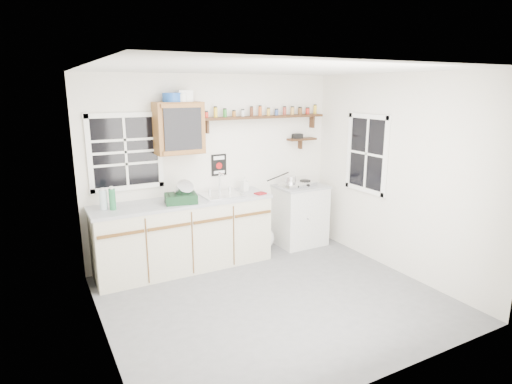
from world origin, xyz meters
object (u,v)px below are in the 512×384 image
main_cabinet (184,234)px  upper_cabinet (179,128)px  right_cabinet (300,215)px  spice_shelf (264,116)px  hotplate (298,184)px  dish_rack (182,195)px

main_cabinet → upper_cabinet: 1.37m
right_cabinet → spice_shelf: spice_shelf is taller
main_cabinet → right_cabinet: (1.83, 0.03, -0.01)m
main_cabinet → right_cabinet: bearing=0.8°
hotplate → main_cabinet: bearing=174.8°
right_cabinet → main_cabinet: bearing=-179.2°
main_cabinet → dish_rack: 0.56m
right_cabinet → hotplate: (-0.07, -0.02, 0.49)m
upper_cabinet → hotplate: (1.73, -0.14, -0.88)m
main_cabinet → dish_rack: dish_rack is taller
main_cabinet → spice_shelf: spice_shelf is taller
main_cabinet → hotplate: (1.77, 0.01, 0.48)m
upper_cabinet → dish_rack: size_ratio=1.50×
dish_rack → hotplate: size_ratio=0.79×
dish_rack → hotplate: 1.81m
spice_shelf → upper_cabinet: bearing=-176.9°
spice_shelf → dish_rack: bearing=-167.0°
hotplate → right_cabinet: bearing=10.5°
upper_cabinet → spice_shelf: bearing=3.1°
dish_rack → hotplate: (1.81, 0.11, -0.07)m
right_cabinet → spice_shelf: (-0.52, 0.19, 1.48)m
upper_cabinet → right_cabinet: bearing=-3.8°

